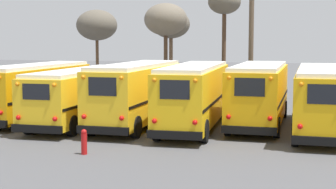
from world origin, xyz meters
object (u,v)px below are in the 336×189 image
at_px(bare_tree_1, 224,5).
at_px(school_bus_3, 195,94).
at_px(school_bus_4, 259,93).
at_px(utility_pole, 251,42).
at_px(school_bus_1, 83,93).
at_px(school_bus_2, 137,92).
at_px(bare_tree_2, 97,25).
at_px(bare_tree_3, 166,20).
at_px(fire_hydrant, 84,142).
at_px(school_bus_0, 37,89).
at_px(school_bus_5, 322,97).
at_px(bare_tree_0, 171,25).

bearing_deg(bare_tree_1, school_bus_3, -86.44).
distance_m(school_bus_4, utility_pole, 9.79).
xyz_separation_m(school_bus_1, school_bus_2, (3.21, -0.10, 0.18)).
bearing_deg(school_bus_2, bare_tree_2, 118.55).
relative_size(school_bus_1, bare_tree_3, 1.44).
height_order(school_bus_4, fire_hydrant, school_bus_4).
bearing_deg(fire_hydrant, school_bus_0, 129.67).
relative_size(school_bus_1, school_bus_4, 1.15).
xyz_separation_m(school_bus_1, school_bus_3, (6.42, -0.13, 0.17)).
distance_m(school_bus_1, bare_tree_2, 21.42).
relative_size(school_bus_2, school_bus_5, 0.92).
height_order(school_bus_4, bare_tree_0, bare_tree_0).
bearing_deg(utility_pole, school_bus_5, -65.53).
distance_m(school_bus_3, bare_tree_3, 15.28).
bearing_deg(school_bus_5, fire_hydrant, -139.80).
relative_size(utility_pole, bare_tree_2, 1.17).
height_order(school_bus_4, utility_pole, utility_pole).
height_order(school_bus_5, utility_pole, utility_pole).
bearing_deg(bare_tree_0, school_bus_4, -60.24).
bearing_deg(bare_tree_2, school_bus_0, -77.32).
xyz_separation_m(school_bus_1, bare_tree_0, (0.33, 17.76, 4.31)).
bearing_deg(school_bus_2, fire_hydrant, -88.22).
bearing_deg(fire_hydrant, utility_pole, 75.61).
height_order(utility_pole, bare_tree_0, utility_pole).
relative_size(utility_pole, bare_tree_1, 1.01).
xyz_separation_m(bare_tree_1, fire_hydrant, (-2.02, -22.75, -6.95)).
height_order(school_bus_5, bare_tree_3, bare_tree_3).
bearing_deg(school_bus_3, bare_tree_2, 125.22).
distance_m(school_bus_1, school_bus_2, 3.22).
height_order(school_bus_1, school_bus_2, school_bus_2).
bearing_deg(fire_hydrant, school_bus_5, 40.20).
xyz_separation_m(school_bus_3, utility_pole, (1.71, 10.92, 2.69)).
relative_size(bare_tree_0, bare_tree_2, 0.97).
xyz_separation_m(school_bus_4, bare_tree_0, (-9.30, 16.26, 4.15)).
bearing_deg(fire_hydrant, school_bus_4, 55.48).
bearing_deg(school_bus_5, bare_tree_2, 136.74).
bearing_deg(bare_tree_2, school_bus_5, -43.26).
height_order(school_bus_0, bare_tree_0, bare_tree_0).
bearing_deg(school_bus_0, bare_tree_1, 59.52).
bearing_deg(bare_tree_0, school_bus_1, -91.06).
height_order(school_bus_0, bare_tree_1, bare_tree_1).
height_order(school_bus_2, bare_tree_3, bare_tree_3).
relative_size(school_bus_4, bare_tree_2, 1.26).
distance_m(bare_tree_2, bare_tree_3, 10.50).
xyz_separation_m(school_bus_4, utility_pole, (-1.50, 9.29, 2.70)).
distance_m(school_bus_3, bare_tree_0, 19.35).
relative_size(school_bus_0, school_bus_2, 1.02).
bearing_deg(school_bus_1, fire_hydrant, -65.36).
height_order(school_bus_0, school_bus_2, school_bus_2).
height_order(school_bus_3, school_bus_5, school_bus_3).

